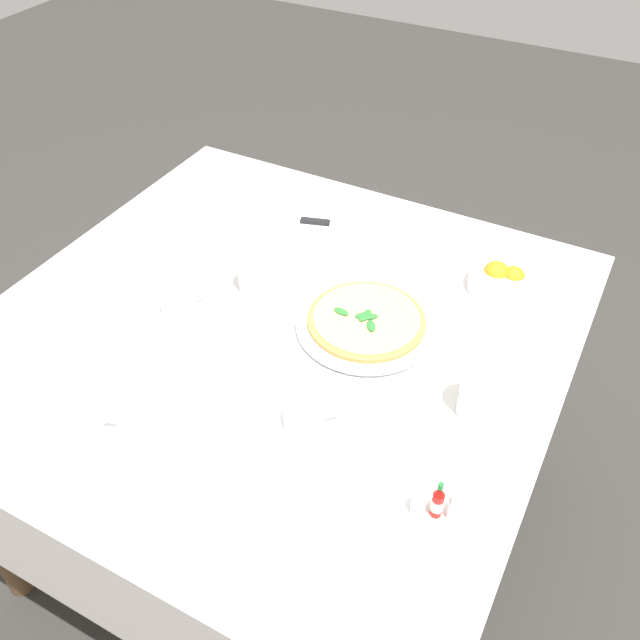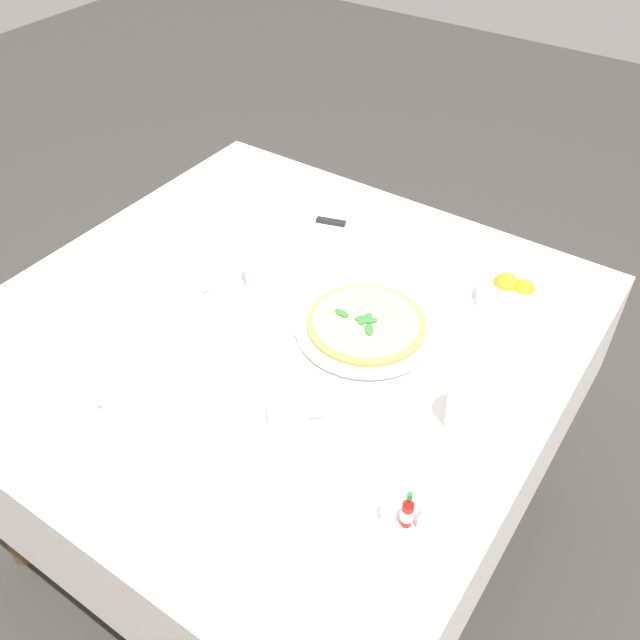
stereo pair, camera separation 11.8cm
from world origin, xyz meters
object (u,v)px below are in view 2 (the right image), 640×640
object	(u,v)px
salt_shaker	(389,510)
water_glass_left_edge	(259,268)
pizza_plate	(366,328)
dinner_knife	(312,219)
napkin_folded	(313,224)
coffee_cup_right_edge	(289,414)
hot_sauce_bottle	(407,511)
coffee_cup_back_corner	(185,295)
water_glass_far_right	(63,312)
coffee_cup_near_right	(126,407)
water_glass_near_left	(467,405)
pizza	(366,323)
citrus_bowl	(511,293)
pepper_shaker	(425,519)

from	to	relation	value
salt_shaker	water_glass_left_edge	bearing A→B (deg)	-33.65
pizza_plate	water_glass_left_edge	size ratio (longest dim) A/B	2.52
pizza_plate	dinner_knife	world-z (taller)	dinner_knife
water_glass_left_edge	napkin_folded	world-z (taller)	water_glass_left_edge
napkin_folded	dinner_knife	size ratio (longest dim) A/B	1.26
coffee_cup_right_edge	hot_sauce_bottle	size ratio (longest dim) A/B	1.57
coffee_cup_back_corner	water_glass_far_right	xyz separation A→B (m)	(0.15, 0.20, 0.02)
dinner_knife	coffee_cup_right_edge	bearing A→B (deg)	103.45
coffee_cup_near_right	salt_shaker	distance (m)	0.52
coffee_cup_back_corner	water_glass_near_left	size ratio (longest dim) A/B	1.07
coffee_cup_right_edge	salt_shaker	world-z (taller)	coffee_cup_right_edge
dinner_knife	hot_sauce_bottle	distance (m)	0.88
pizza	citrus_bowl	size ratio (longest dim) A/B	1.69
pizza_plate	water_glass_left_edge	xyz separation A→B (m)	(0.28, 0.00, 0.04)
coffee_cup_back_corner	hot_sauce_bottle	distance (m)	0.71
coffee_cup_right_edge	hot_sauce_bottle	world-z (taller)	hot_sauce_bottle
pizza_plate	salt_shaker	bearing A→B (deg)	125.95
coffee_cup_near_right	water_glass_near_left	world-z (taller)	water_glass_near_left
citrus_bowl	water_glass_far_right	bearing A→B (deg)	39.56
water_glass_far_right	water_glass_near_left	world-z (taller)	water_glass_near_left
coffee_cup_right_edge	water_glass_left_edge	xyz separation A→B (m)	(0.30, -0.29, 0.02)
water_glass_far_right	citrus_bowl	size ratio (longest dim) A/B	0.71
water_glass_far_right	citrus_bowl	world-z (taller)	water_glass_far_right
pizza	napkin_folded	size ratio (longest dim) A/B	1.05
coffee_cup_near_right	water_glass_left_edge	bearing A→B (deg)	-85.33
water_glass_far_right	water_glass_left_edge	distance (m)	0.43
water_glass_left_edge	napkin_folded	bearing A→B (deg)	-81.98
water_glass_far_right	coffee_cup_near_right	bearing A→B (deg)	160.41
coffee_cup_near_right	salt_shaker	world-z (taller)	coffee_cup_near_right
dinner_knife	pizza	bearing A→B (deg)	123.19
coffee_cup_near_right	napkin_folded	bearing A→B (deg)	-84.08
pizza_plate	hot_sauce_bottle	size ratio (longest dim) A/B	3.63
water_glass_far_right	napkin_folded	size ratio (longest dim) A/B	0.44
water_glass_far_right	pizza	bearing A→B (deg)	-146.54
water_glass_left_edge	pepper_shaker	bearing A→B (deg)	150.28
napkin_folded	pizza	bearing A→B (deg)	128.62
water_glass_near_left	pepper_shaker	bearing A→B (deg)	99.84
water_glass_far_right	hot_sauce_bottle	bearing A→B (deg)	179.54
water_glass_far_right	hot_sauce_bottle	xyz separation A→B (m)	(-0.83, 0.01, -0.01)
dinner_knife	hot_sauce_bottle	world-z (taller)	hot_sauce_bottle
coffee_cup_right_edge	hot_sauce_bottle	bearing A→B (deg)	167.69
pizza_plate	pepper_shaker	size ratio (longest dim) A/B	5.36
napkin_folded	salt_shaker	distance (m)	0.86
water_glass_far_right	citrus_bowl	bearing A→B (deg)	-140.44
hot_sauce_bottle	pepper_shaker	size ratio (longest dim) A/B	1.48
water_glass_near_left	dinner_knife	xyz separation A→B (m)	(0.60, -0.38, -0.03)
pizza	pepper_shaker	bearing A→B (deg)	132.87
water_glass_far_right	hot_sauce_bottle	world-z (taller)	water_glass_far_right
hot_sauce_bottle	pepper_shaker	xyz separation A→B (m)	(-0.03, -0.01, -0.01)
water_glass_near_left	napkin_folded	distance (m)	0.71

